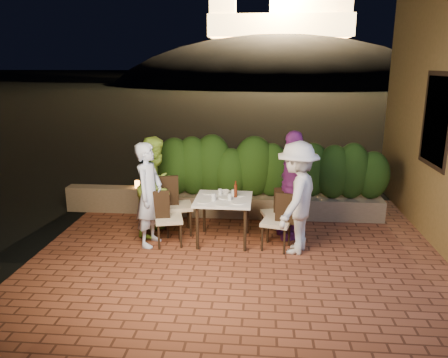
# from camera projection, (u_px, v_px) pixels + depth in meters

# --- Properties ---
(ground) EXTENTS (400.00, 400.00, 0.00)m
(ground) POSITION_uv_depth(u_px,v_px,m) (260.00, 269.00, 6.38)
(ground) COLOR black
(ground) RESTS_ON ground
(terrace_floor) EXTENTS (7.00, 6.00, 0.15)m
(terrace_floor) POSITION_uv_depth(u_px,v_px,m) (260.00, 258.00, 6.88)
(terrace_floor) COLOR brown
(terrace_floor) RESTS_ON ground
(window_pane) EXTENTS (0.08, 1.00, 1.40)m
(window_pane) POSITION_uv_depth(u_px,v_px,m) (438.00, 120.00, 7.06)
(window_pane) COLOR black
(window_pane) RESTS_ON building_wall
(window_frame) EXTENTS (0.06, 1.15, 1.55)m
(window_frame) POSITION_uv_depth(u_px,v_px,m) (438.00, 120.00, 7.06)
(window_frame) COLOR black
(window_frame) RESTS_ON building_wall
(planter) EXTENTS (4.20, 0.55, 0.40)m
(planter) POSITION_uv_depth(u_px,v_px,m) (272.00, 206.00, 8.52)
(planter) COLOR #78654C
(planter) RESTS_ON ground
(hedge) EXTENTS (4.00, 0.70, 1.10)m
(hedge) POSITION_uv_depth(u_px,v_px,m) (273.00, 168.00, 8.33)
(hedge) COLOR #1C390F
(hedge) RESTS_ON planter
(parapet) EXTENTS (2.20, 0.30, 0.50)m
(parapet) POSITION_uv_depth(u_px,v_px,m) (122.00, 199.00, 8.77)
(parapet) COLOR #78654C
(parapet) RESTS_ON ground
(hill) EXTENTS (52.00, 40.00, 22.00)m
(hill) POSITION_uv_depth(u_px,v_px,m) (277.00, 111.00, 64.99)
(hill) COLOR black
(hill) RESTS_ON ground
(fortress) EXTENTS (26.00, 8.00, 8.00)m
(fortress) POSITION_uv_depth(u_px,v_px,m) (280.00, 8.00, 61.28)
(fortress) COLOR #FFCC7A
(fortress) RESTS_ON hill
(dining_table) EXTENTS (0.93, 0.93, 0.75)m
(dining_table) POSITION_uv_depth(u_px,v_px,m) (223.00, 220.00, 7.25)
(dining_table) COLOR white
(dining_table) RESTS_ON ground
(plate_nw) EXTENTS (0.20, 0.20, 0.01)m
(plate_nw) POSITION_uv_depth(u_px,v_px,m) (204.00, 202.00, 6.95)
(plate_nw) COLOR white
(plate_nw) RESTS_ON dining_table
(plate_sw) EXTENTS (0.22, 0.22, 0.01)m
(plate_sw) POSITION_uv_depth(u_px,v_px,m) (209.00, 193.00, 7.43)
(plate_sw) COLOR white
(plate_sw) RESTS_ON dining_table
(plate_ne) EXTENTS (0.23, 0.23, 0.01)m
(plate_ne) POSITION_uv_depth(u_px,v_px,m) (238.00, 202.00, 6.92)
(plate_ne) COLOR white
(plate_ne) RESTS_ON dining_table
(plate_se) EXTENTS (0.20, 0.20, 0.01)m
(plate_se) POSITION_uv_depth(u_px,v_px,m) (239.00, 195.00, 7.31)
(plate_se) COLOR white
(plate_se) RESTS_ON dining_table
(plate_centre) EXTENTS (0.21, 0.21, 0.01)m
(plate_centre) POSITION_uv_depth(u_px,v_px,m) (224.00, 197.00, 7.18)
(plate_centre) COLOR white
(plate_centre) RESTS_ON dining_table
(plate_front) EXTENTS (0.21, 0.21, 0.01)m
(plate_front) POSITION_uv_depth(u_px,v_px,m) (222.00, 205.00, 6.81)
(plate_front) COLOR white
(plate_front) RESTS_ON dining_table
(glass_nw) EXTENTS (0.07, 0.07, 0.12)m
(glass_nw) POSITION_uv_depth(u_px,v_px,m) (213.00, 197.00, 7.01)
(glass_nw) COLOR silver
(glass_nw) RESTS_ON dining_table
(glass_sw) EXTENTS (0.06, 0.06, 0.11)m
(glass_sw) POSITION_uv_depth(u_px,v_px,m) (220.00, 192.00, 7.31)
(glass_sw) COLOR silver
(glass_sw) RESTS_ON dining_table
(glass_ne) EXTENTS (0.06, 0.06, 0.11)m
(glass_ne) POSITION_uv_depth(u_px,v_px,m) (230.00, 197.00, 7.04)
(glass_ne) COLOR silver
(glass_ne) RESTS_ON dining_table
(glass_se) EXTENTS (0.06, 0.06, 0.10)m
(glass_se) POSITION_uv_depth(u_px,v_px,m) (233.00, 192.00, 7.31)
(glass_se) COLOR silver
(glass_se) RESTS_ON dining_table
(beer_bottle) EXTENTS (0.05, 0.05, 0.28)m
(beer_bottle) POSITION_uv_depth(u_px,v_px,m) (236.00, 189.00, 7.18)
(beer_bottle) COLOR #501D0D
(beer_bottle) RESTS_ON dining_table
(bowl) EXTENTS (0.23, 0.23, 0.04)m
(bowl) POSITION_uv_depth(u_px,v_px,m) (224.00, 192.00, 7.44)
(bowl) COLOR white
(bowl) RESTS_ON dining_table
(chair_left_front) EXTENTS (0.52, 0.52, 0.93)m
(chair_left_front) POSITION_uv_depth(u_px,v_px,m) (169.00, 218.00, 7.08)
(chair_left_front) COLOR black
(chair_left_front) RESTS_ON ground
(chair_left_back) EXTENTS (0.60, 0.60, 1.04)m
(chair_left_back) POSITION_uv_depth(u_px,v_px,m) (178.00, 205.00, 7.55)
(chair_left_back) COLOR black
(chair_left_back) RESTS_ON ground
(chair_right_front) EXTENTS (0.53, 0.53, 0.94)m
(chair_right_front) POSITION_uv_depth(u_px,v_px,m) (276.00, 221.00, 6.93)
(chair_right_front) COLOR black
(chair_right_front) RESTS_ON ground
(chair_right_back) EXTENTS (0.49, 0.49, 0.88)m
(chair_right_back) POSITION_uv_depth(u_px,v_px,m) (275.00, 213.00, 7.40)
(chair_right_back) COLOR black
(chair_right_back) RESTS_ON ground
(diner_blue) EXTENTS (0.51, 0.68, 1.70)m
(diner_blue) POSITION_uv_depth(u_px,v_px,m) (149.00, 195.00, 7.01)
(diner_blue) COLOR #C4D7FC
(diner_blue) RESTS_ON ground
(diner_green) EXTENTS (0.85, 0.98, 1.71)m
(diner_green) POSITION_uv_depth(u_px,v_px,m) (156.00, 186.00, 7.48)
(diner_green) COLOR #9BCD40
(diner_green) RESTS_ON ground
(diner_white) EXTENTS (1.03, 1.30, 1.76)m
(diner_white) POSITION_uv_depth(u_px,v_px,m) (297.00, 198.00, 6.73)
(diner_white) COLOR silver
(diner_white) RESTS_ON ground
(diner_purple) EXTENTS (0.68, 1.15, 1.84)m
(diner_purple) POSITION_uv_depth(u_px,v_px,m) (293.00, 185.00, 7.31)
(diner_purple) COLOR #76297B
(diner_purple) RESTS_ON ground
(parapet_lamp) EXTENTS (0.10, 0.10, 0.14)m
(parapet_lamp) POSITION_uv_depth(u_px,v_px,m) (137.00, 184.00, 8.66)
(parapet_lamp) COLOR orange
(parapet_lamp) RESTS_ON parapet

